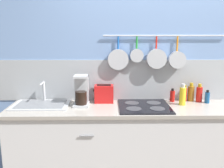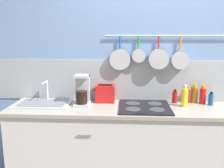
% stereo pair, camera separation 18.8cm
% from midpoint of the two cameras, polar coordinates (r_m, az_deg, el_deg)
% --- Properties ---
extents(wall_back, '(7.20, 0.16, 2.60)m').
position_cam_midpoint_polar(wall_back, '(2.89, 9.50, 3.19)').
color(wall_back, '#7293C6').
rests_on(wall_back, ground_plane).
extents(cabinet_base, '(3.28, 0.55, 0.90)m').
position_cam_midpoint_polar(cabinet_base, '(2.83, 10.15, -14.68)').
color(cabinet_base, silver).
rests_on(cabinet_base, ground_plane).
extents(countertop, '(3.32, 0.57, 0.03)m').
position_cam_midpoint_polar(countertop, '(2.65, 10.51, -5.56)').
color(countertop, '#A59E93').
rests_on(countertop, cabinet_base).
extents(sink_basin, '(0.59, 0.39, 0.23)m').
position_cam_midpoint_polar(sink_basin, '(2.78, -17.75, -4.38)').
color(sink_basin, '#B7BABF').
rests_on(sink_basin, countertop).
extents(coffee_maker, '(0.16, 0.20, 0.32)m').
position_cam_midpoint_polar(coffee_maker, '(2.67, -9.02, -1.99)').
color(coffee_maker, '#B7BABF').
rests_on(coffee_maker, countertop).
extents(toaster, '(0.22, 0.14, 0.20)m').
position_cam_midpoint_polar(toaster, '(2.76, -3.80, -2.23)').
color(toaster, red).
rests_on(toaster, countertop).
extents(cooktop, '(0.53, 0.53, 0.01)m').
position_cam_midpoint_polar(cooktop, '(2.62, 5.31, -5.10)').
color(cooktop, black).
rests_on(cooktop, countertop).
extents(bottle_olive_oil, '(0.05, 0.05, 0.15)m').
position_cam_midpoint_polar(bottle_olive_oil, '(2.85, 11.81, -2.67)').
color(bottle_olive_oil, red).
rests_on(bottle_olive_oil, countertop).
extents(bottle_hot_sauce, '(0.07, 0.07, 0.23)m').
position_cam_midpoint_polar(bottle_hot_sauce, '(2.73, 13.95, -2.62)').
color(bottle_hot_sauce, yellow).
rests_on(bottle_hot_sauce, countertop).
extents(bottle_sesame_oil, '(0.05, 0.05, 0.18)m').
position_cam_midpoint_polar(bottle_sesame_oil, '(2.89, 14.52, -2.26)').
color(bottle_sesame_oil, red).
rests_on(bottle_sesame_oil, countertop).
extents(bottle_vinegar, '(0.07, 0.07, 0.21)m').
position_cam_midpoint_polar(bottle_vinegar, '(2.92, 15.85, -2.01)').
color(bottle_vinegar, '#8C5919').
rests_on(bottle_vinegar, countertop).
extents(bottle_cooking_wine, '(0.07, 0.07, 0.20)m').
position_cam_midpoint_polar(bottle_cooking_wine, '(2.91, 17.59, -2.18)').
color(bottle_cooking_wine, red).
rests_on(bottle_cooking_wine, countertop).
extents(bottle_dish_soap, '(0.05, 0.05, 0.14)m').
position_cam_midpoint_polar(bottle_dish_soap, '(2.89, 19.22, -2.91)').
color(bottle_dish_soap, navy).
rests_on(bottle_dish_soap, countertop).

